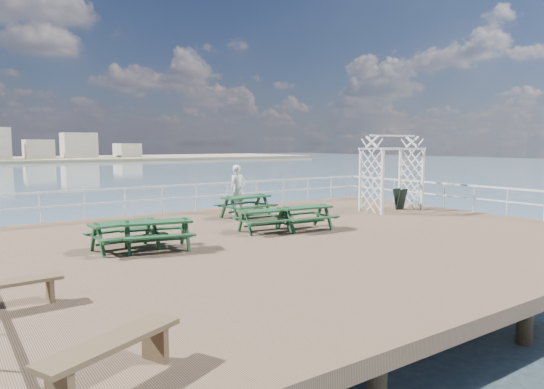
{
  "coord_description": "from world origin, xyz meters",
  "views": [
    {
      "loc": [
        -8.69,
        -11.17,
        2.72
      ],
      "look_at": [
        0.08,
        1.5,
        1.1
      ],
      "focal_mm": 32.0,
      "sensor_mm": 36.0,
      "label": 1
    }
  ],
  "objects_px": {
    "picnic_table_b": "(246,202)",
    "flat_bench_far": "(112,350)",
    "flat_bench_near": "(11,288)",
    "trellis_arbor": "(392,177)",
    "picnic_table_c": "(264,216)",
    "person": "(238,190)",
    "picnic_table_a": "(125,230)",
    "picnic_table_d": "(157,229)",
    "picnic_table_e": "(305,213)"
  },
  "relations": [
    {
      "from": "picnic_table_b",
      "to": "flat_bench_far",
      "type": "height_order",
      "value": "picnic_table_b"
    },
    {
      "from": "flat_bench_near",
      "to": "trellis_arbor",
      "type": "distance_m",
      "value": 15.04
    },
    {
      "from": "picnic_table_c",
      "to": "person",
      "type": "relative_size",
      "value": 0.9
    },
    {
      "from": "trellis_arbor",
      "to": "picnic_table_a",
      "type": "bearing_deg",
      "value": -171.06
    },
    {
      "from": "picnic_table_c",
      "to": "person",
      "type": "xyz_separation_m",
      "value": [
        1.28,
        3.75,
        0.46
      ]
    },
    {
      "from": "picnic_table_a",
      "to": "picnic_table_d",
      "type": "height_order",
      "value": "picnic_table_d"
    },
    {
      "from": "picnic_table_e",
      "to": "flat_bench_far",
      "type": "height_order",
      "value": "picnic_table_e"
    },
    {
      "from": "picnic_table_b",
      "to": "picnic_table_c",
      "type": "height_order",
      "value": "picnic_table_b"
    },
    {
      "from": "picnic_table_c",
      "to": "flat_bench_near",
      "type": "height_order",
      "value": "picnic_table_c"
    },
    {
      "from": "picnic_table_e",
      "to": "trellis_arbor",
      "type": "relative_size",
      "value": 0.59
    },
    {
      "from": "picnic_table_e",
      "to": "person",
      "type": "distance_m",
      "value": 4.15
    },
    {
      "from": "flat_bench_near",
      "to": "trellis_arbor",
      "type": "relative_size",
      "value": 0.52
    },
    {
      "from": "picnic_table_a",
      "to": "flat_bench_far",
      "type": "height_order",
      "value": "picnic_table_a"
    },
    {
      "from": "picnic_table_d",
      "to": "flat_bench_near",
      "type": "height_order",
      "value": "picnic_table_d"
    },
    {
      "from": "picnic_table_e",
      "to": "trellis_arbor",
      "type": "xyz_separation_m",
      "value": [
        5.67,
        1.47,
        0.83
      ]
    },
    {
      "from": "person",
      "to": "flat_bench_far",
      "type": "bearing_deg",
      "value": -128.48
    },
    {
      "from": "person",
      "to": "picnic_table_b",
      "type": "bearing_deg",
      "value": -103.48
    },
    {
      "from": "picnic_table_c",
      "to": "person",
      "type": "bearing_deg",
      "value": 77.4
    },
    {
      "from": "flat_bench_far",
      "to": "picnic_table_a",
      "type": "bearing_deg",
      "value": 46.48
    },
    {
      "from": "picnic_table_c",
      "to": "picnic_table_d",
      "type": "height_order",
      "value": "picnic_table_d"
    },
    {
      "from": "picnic_table_c",
      "to": "flat_bench_far",
      "type": "distance_m",
      "value": 9.66
    },
    {
      "from": "picnic_table_e",
      "to": "flat_bench_near",
      "type": "bearing_deg",
      "value": -156.39
    },
    {
      "from": "picnic_table_c",
      "to": "person",
      "type": "height_order",
      "value": "person"
    },
    {
      "from": "picnic_table_c",
      "to": "picnic_table_e",
      "type": "bearing_deg",
      "value": -10.1
    },
    {
      "from": "picnic_table_c",
      "to": "flat_bench_near",
      "type": "relative_size",
      "value": 1.08
    },
    {
      "from": "picnic_table_e",
      "to": "flat_bench_far",
      "type": "xyz_separation_m",
      "value": [
        -8.02,
        -6.56,
        -0.15
      ]
    },
    {
      "from": "picnic_table_b",
      "to": "picnic_table_e",
      "type": "relative_size",
      "value": 1.12
    },
    {
      "from": "picnic_table_a",
      "to": "trellis_arbor",
      "type": "xyz_separation_m",
      "value": [
        11.35,
        1.25,
        0.83
      ]
    },
    {
      "from": "picnic_table_a",
      "to": "picnic_table_b",
      "type": "relative_size",
      "value": 0.88
    },
    {
      "from": "picnic_table_b",
      "to": "picnic_table_a",
      "type": "bearing_deg",
      "value": -158.81
    },
    {
      "from": "picnic_table_d",
      "to": "flat_bench_near",
      "type": "distance_m",
      "value": 4.68
    },
    {
      "from": "picnic_table_a",
      "to": "person",
      "type": "xyz_separation_m",
      "value": [
        5.67,
        3.92,
        0.42
      ]
    },
    {
      "from": "picnic_table_b",
      "to": "picnic_table_d",
      "type": "distance_m",
      "value": 5.84
    },
    {
      "from": "flat_bench_far",
      "to": "trellis_arbor",
      "type": "distance_m",
      "value": 15.9
    },
    {
      "from": "trellis_arbor",
      "to": "picnic_table_b",
      "type": "bearing_deg",
      "value": 165.96
    },
    {
      "from": "trellis_arbor",
      "to": "person",
      "type": "height_order",
      "value": "trellis_arbor"
    },
    {
      "from": "picnic_table_b",
      "to": "flat_bench_near",
      "type": "relative_size",
      "value": 1.27
    },
    {
      "from": "picnic_table_c",
      "to": "flat_bench_far",
      "type": "height_order",
      "value": "picnic_table_c"
    },
    {
      "from": "picnic_table_a",
      "to": "picnic_table_b",
      "type": "distance_m",
      "value": 6.25
    },
    {
      "from": "picnic_table_d",
      "to": "picnic_table_a",
      "type": "bearing_deg",
      "value": 166.36
    },
    {
      "from": "picnic_table_a",
      "to": "flat_bench_near",
      "type": "bearing_deg",
      "value": -135.67
    },
    {
      "from": "flat_bench_far",
      "to": "person",
      "type": "relative_size",
      "value": 0.95
    },
    {
      "from": "picnic_table_a",
      "to": "flat_bench_far",
      "type": "distance_m",
      "value": 7.17
    },
    {
      "from": "picnic_table_a",
      "to": "trellis_arbor",
      "type": "distance_m",
      "value": 11.45
    },
    {
      "from": "flat_bench_near",
      "to": "person",
      "type": "height_order",
      "value": "person"
    },
    {
      "from": "flat_bench_near",
      "to": "picnic_table_a",
      "type": "bearing_deg",
      "value": 45.23
    },
    {
      "from": "picnic_table_a",
      "to": "flat_bench_near",
      "type": "xyz_separation_m",
      "value": [
        -2.96,
        -3.25,
        -0.19
      ]
    },
    {
      "from": "picnic_table_a",
      "to": "flat_bench_far",
      "type": "xyz_separation_m",
      "value": [
        -2.34,
        -6.77,
        -0.15
      ]
    },
    {
      "from": "picnic_table_e",
      "to": "flat_bench_far",
      "type": "bearing_deg",
      "value": -136.5
    },
    {
      "from": "trellis_arbor",
      "to": "flat_bench_near",
      "type": "bearing_deg",
      "value": -159.89
    }
  ]
}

